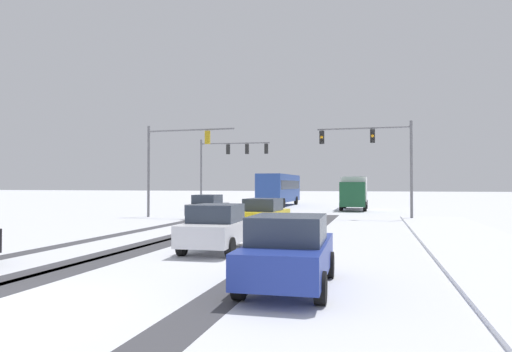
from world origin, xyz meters
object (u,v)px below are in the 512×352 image
object	(u,v)px
traffic_signal_near_right	(377,149)
car_white_third	(217,227)
traffic_signal_far_left	(228,157)
bus_oncoming	(280,187)
car_yellow_cab_second	(264,215)
box_truck_delivery	(354,192)
car_blue_fourth	(289,251)
traffic_signal_near_left	(172,154)
car_grey_lead	(208,207)

from	to	relation	value
traffic_signal_near_right	car_white_third	xyz separation A→B (m)	(-5.49, -16.14, -3.84)
traffic_signal_far_left	bus_oncoming	bearing A→B (deg)	69.50
car_yellow_cab_second	box_truck_delivery	xyz separation A→B (m)	(3.49, 20.46, 0.82)
traffic_signal_far_left	car_blue_fourth	size ratio (longest dim) A/B	1.58
traffic_signal_near_left	bus_oncoming	bearing A→B (deg)	78.14
traffic_signal_far_left	bus_oncoming	xyz separation A→B (m)	(3.08, 8.25, -2.82)
traffic_signal_near_right	box_truck_delivery	size ratio (longest dim) A/B	0.88
car_yellow_cab_second	box_truck_delivery	distance (m)	20.77
car_blue_fourth	car_yellow_cab_second	bearing A→B (deg)	106.49
bus_oncoming	traffic_signal_near_right	bearing A→B (deg)	-58.47
car_yellow_cab_second	traffic_signal_far_left	bearing A→B (deg)	113.66
traffic_signal_near_left	traffic_signal_near_right	xyz separation A→B (m)	(13.98, 1.99, 0.19)
car_white_third	box_truck_delivery	size ratio (longest dim) A/B	0.56
bus_oncoming	box_truck_delivery	size ratio (longest dim) A/B	1.49
traffic_signal_far_left	car_blue_fourth	world-z (taller)	traffic_signal_far_left
car_blue_fourth	box_truck_delivery	xyz separation A→B (m)	(0.06, 32.04, 0.82)
traffic_signal_near_left	bus_oncoming	world-z (taller)	traffic_signal_near_left
car_blue_fourth	bus_oncoming	world-z (taller)	bus_oncoming
car_grey_lead	car_yellow_cab_second	size ratio (longest dim) A/B	0.99
traffic_signal_far_left	car_grey_lead	xyz separation A→B (m)	(2.08, -10.61, -3.99)
car_grey_lead	car_white_third	distance (m)	14.85
traffic_signal_near_left	car_yellow_cab_second	size ratio (longest dim) A/B	1.57
car_grey_lead	car_white_third	size ratio (longest dim) A/B	0.99
box_truck_delivery	traffic_signal_far_left	bearing A→B (deg)	-165.60
traffic_signal_near_left	box_truck_delivery	distance (m)	17.97
traffic_signal_near_left	traffic_signal_near_right	world-z (taller)	same
traffic_signal_far_left	car_blue_fourth	xyz separation A→B (m)	(11.13, -29.17, -3.99)
traffic_signal_near_right	car_white_third	bearing A→B (deg)	-108.78
traffic_signal_far_left	car_grey_lead	distance (m)	11.52
car_blue_fourth	traffic_signal_near_left	bearing A→B (deg)	122.17
traffic_signal_far_left	box_truck_delivery	bearing A→B (deg)	14.40
box_truck_delivery	car_white_third	bearing A→B (deg)	-97.31
traffic_signal_near_right	car_white_third	world-z (taller)	traffic_signal_near_right
traffic_signal_near_right	car_yellow_cab_second	size ratio (longest dim) A/B	1.56
traffic_signal_near_left	car_yellow_cab_second	distance (m)	11.82
traffic_signal_near_right	car_white_third	distance (m)	17.47
bus_oncoming	car_grey_lead	bearing A→B (deg)	-93.05
traffic_signal_near_right	car_yellow_cab_second	xyz separation A→B (m)	(-5.49, -9.36, -3.84)
traffic_signal_near_right	traffic_signal_far_left	xyz separation A→B (m)	(-13.19, 8.22, 0.16)
car_white_third	traffic_signal_far_left	bearing A→B (deg)	107.55
traffic_signal_near_left	box_truck_delivery	world-z (taller)	traffic_signal_near_left
car_grey_lead	bus_oncoming	bearing A→B (deg)	86.95
traffic_signal_near_right	box_truck_delivery	xyz separation A→B (m)	(-2.00, 11.09, -3.02)
traffic_signal_near_right	car_grey_lead	world-z (taller)	traffic_signal_near_right
traffic_signal_far_left	car_white_third	distance (m)	25.85
car_grey_lead	car_white_third	world-z (taller)	same
traffic_signal_near_left	car_grey_lead	size ratio (longest dim) A/B	1.59
car_grey_lead	car_yellow_cab_second	xyz separation A→B (m)	(5.62, -6.97, 0.00)
car_grey_lead	car_blue_fourth	world-z (taller)	same
traffic_signal_near_right	bus_oncoming	bearing A→B (deg)	121.53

